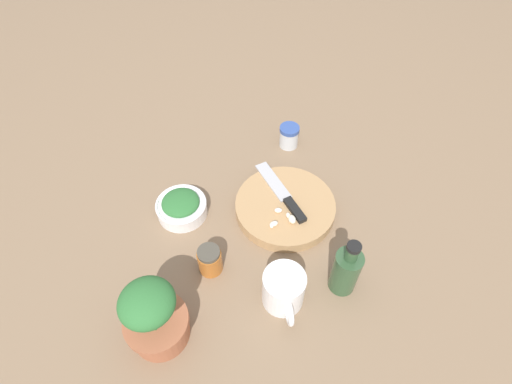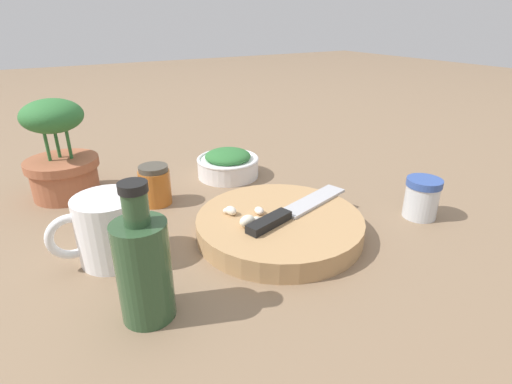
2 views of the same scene
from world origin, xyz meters
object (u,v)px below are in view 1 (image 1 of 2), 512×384
Objects in this scene: chef_knife at (283,195)px; spice_jar at (289,136)px; coffee_mug at (284,290)px; honey_jar at (210,260)px; potted_herb at (155,319)px; oil_bottle at (346,270)px; herb_bowl at (181,206)px; cutting_board at (285,207)px; garlic_cloves at (284,219)px.

spice_jar is at bearing 55.48° from chef_knife.
coffee_mug is 0.19m from honey_jar.
honey_jar is at bearing -41.82° from potted_herb.
oil_bottle is at bearing -85.12° from potted_herb.
coffee_mug is (-0.29, -0.20, 0.02)m from herb_bowl.
oil_bottle is at bearing -161.85° from cutting_board.
cutting_board is 1.17× the size of chef_knife.
garlic_cloves is (-0.08, 0.02, 0.00)m from chef_knife.
garlic_cloves is 0.96× the size of honey_jar.
oil_bottle is 0.41m from potted_herb.
spice_jar is (0.30, -0.09, -0.00)m from garlic_cloves.
herb_bowl is 1.80× the size of honey_jar.
oil_bottle is (-0.28, -0.34, 0.04)m from herb_bowl.
coffee_mug is 1.77× the size of honey_jar.
oil_bottle is at bearing -90.10° from chef_knife.
garlic_cloves is at bearing 161.15° from cutting_board.
chef_knife is 3.22× the size of spice_jar.
garlic_cloves is at bearing -68.27° from honey_jar.
coffee_mug is at bearing 164.37° from spice_jar.
herb_bowl is at bearing 68.32° from garlic_cloves.
potted_herb is (-0.29, 0.33, 0.04)m from chef_knife.
chef_knife is 3.18× the size of garlic_cloves.
honey_jar is (-0.08, 0.19, -0.00)m from garlic_cloves.
coffee_mug reaches higher than chef_knife.
potted_herb is at bearing -155.37° from chef_knife.
garlic_cloves is at bearing -119.79° from chef_knife.
potted_herb is at bearing 94.88° from oil_bottle.
herb_bowl is 0.79× the size of oil_bottle.
oil_bottle is (-0.23, -0.08, 0.05)m from cutting_board.
honey_jar is at bearing 52.99° from coffee_mug.
honey_jar is (-0.16, 0.21, -0.00)m from chef_knife.
cutting_board is 0.25m from honey_jar.
garlic_cloves is 0.20m from oil_bottle.
garlic_cloves is at bearing -111.68° from herb_bowl.
coffee_mug is 0.27m from potted_herb.
honey_jar reaches higher than herb_bowl.
cutting_board is 0.43m from potted_herb.
herb_bowl reaches higher than cutting_board.
herb_bowl is at bearing 159.29° from chef_knife.
chef_knife is 0.27m from oil_bottle.
garlic_cloves is 0.53× the size of herb_bowl.
herb_bowl is 1.90× the size of spice_jar.
garlic_cloves is at bearing -55.94° from potted_herb.
cutting_board is 1.98× the size of herb_bowl.
spice_jar is 0.42× the size of oil_bottle.
garlic_cloves is 0.21m from honey_jar.
oil_bottle is (0.01, -0.14, 0.02)m from coffee_mug.
spice_jar is at bearing -16.78° from garlic_cloves.
chef_knife is at bearing -53.74° from honey_jar.
spice_jar is at bearing -38.50° from potted_herb.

